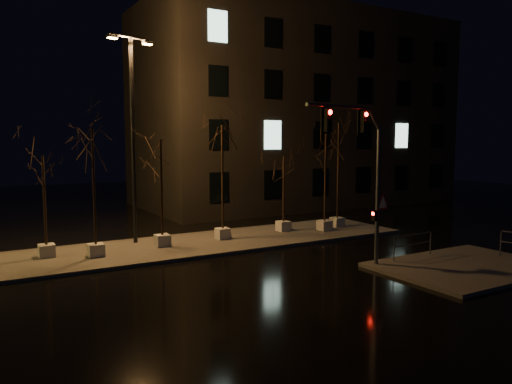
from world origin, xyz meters
TOP-DOWN VIEW (x-y plane):
  - ground at (0.00, 0.00)m, footprint 90.00×90.00m
  - median at (0.00, 6.00)m, footprint 22.00×5.00m
  - sidewalk_corner at (7.50, -3.50)m, footprint 7.00×5.00m
  - building at (14.00, 18.00)m, footprint 25.00×12.00m
  - tree_0 at (-6.95, 6.59)m, footprint 1.80×1.80m
  - tree_1 at (-5.08, 5.61)m, footprint 1.80×1.80m
  - tree_2 at (-1.87, 6.16)m, footprint 1.80×1.80m
  - tree_3 at (1.39, 6.26)m, footprint 1.80×1.80m
  - tree_4 at (5.28, 6.54)m, footprint 1.80×1.80m
  - tree_5 at (7.36, 5.52)m, footprint 1.80×1.80m
  - tree_6 at (8.71, 6.05)m, footprint 1.80×1.80m
  - traffic_signal_mast at (3.50, -1.73)m, footprint 5.06×1.18m
  - streetlight_main at (-2.72, 7.66)m, footprint 2.42×1.06m
  - guard_rail_a at (6.62, -1.50)m, footprint 2.38×0.17m

SIDE VIEW (x-z plane):
  - ground at x=0.00m, z-range 0.00..0.00m
  - median at x=0.00m, z-range 0.00..0.15m
  - sidewalk_corner at x=7.50m, z-range 0.00..0.15m
  - guard_rail_a at x=6.62m, z-range 0.31..1.34m
  - tree_4 at x=5.28m, z-range 1.25..5.50m
  - tree_0 at x=-6.95m, z-range 1.31..5.81m
  - tree_2 at x=-1.87m, z-range 1.50..6.70m
  - traffic_signal_mast at x=3.50m, z-range 1.14..7.44m
  - tree_5 at x=7.36m, z-range 1.60..7.19m
  - tree_1 at x=-5.08m, z-range 1.61..7.28m
  - tree_3 at x=1.39m, z-range 1.68..7.61m
  - tree_6 at x=8.71m, z-range 1.75..7.92m
  - streetlight_main at x=-2.72m, z-range 0.91..10.83m
  - building at x=14.00m, z-range 0.00..15.00m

